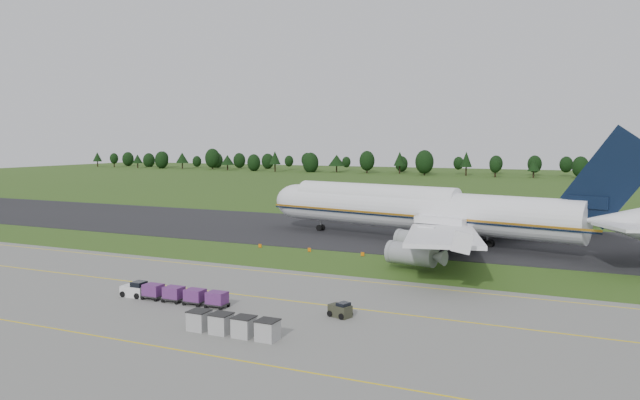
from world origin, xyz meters
The scene contains 10 objects.
ground centered at (0.00, 0.00, 0.00)m, with size 600.00×600.00×0.00m, color #2B4A16.
apron centered at (0.00, -34.00, 0.03)m, with size 300.00×52.00×0.06m, color slate.
taxiway centered at (0.00, 28.00, 0.04)m, with size 300.00×40.00×0.08m, color black.
apron_markings centered at (0.00, -26.98, 0.06)m, with size 300.00×30.20×0.01m.
tree_line centered at (-14.09, 220.43, 6.21)m, with size 527.41×23.58×11.70m.
aircraft centered at (9.47, 22.23, 5.59)m, with size 69.95×66.45×19.56m.
baggage_train centered at (-5.47, -27.62, 0.94)m, with size 13.49×1.72×1.66m.
utility_cart centered at (13.33, -25.42, 0.64)m, with size 2.47×1.92×1.20m.
uld_row centered at (6.80, -34.71, 0.97)m, with size 9.04×1.84×1.81m.
edge_markers centered at (-5.02, 5.91, 0.27)m, with size 18.28×0.30×0.60m.
Camera 1 is at (36.54, -80.84, 17.50)m, focal length 35.00 mm.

